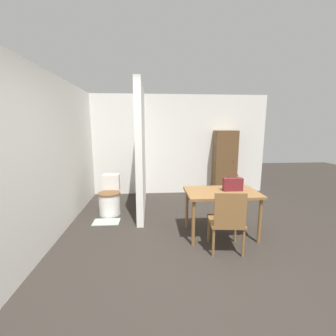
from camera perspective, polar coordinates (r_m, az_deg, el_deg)
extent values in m
plane|color=#2D2823|center=(2.87, 7.28, -26.16)|extent=(16.00, 16.00, 0.00)
cube|color=white|center=(5.78, 0.61, 5.85)|extent=(4.90, 0.12, 2.50)
cube|color=white|center=(4.27, -25.08, 3.26)|extent=(0.12, 4.42, 2.50)
cube|color=white|center=(4.69, -6.84, 4.71)|extent=(0.12, 2.04, 2.50)
cube|color=brown|center=(3.60, 13.49, -6.08)|extent=(1.11, 0.70, 0.04)
cylinder|color=brown|center=(3.34, 6.45, -13.79)|extent=(0.05, 0.05, 0.68)
cylinder|color=brown|center=(3.65, 22.27, -12.39)|extent=(0.05, 0.05, 0.68)
cylinder|color=brown|center=(3.87, 4.82, -10.29)|extent=(0.05, 0.05, 0.68)
cylinder|color=brown|center=(4.14, 18.65, -9.43)|extent=(0.05, 0.05, 0.68)
cube|color=brown|center=(3.31, 14.43, -13.00)|extent=(0.50, 0.50, 0.04)
cube|color=brown|center=(3.02, 15.54, -10.28)|extent=(0.41, 0.07, 0.46)
cylinder|color=brown|center=(3.53, 10.31, -15.08)|extent=(0.04, 0.04, 0.39)
cylinder|color=brown|center=(3.61, 16.70, -14.77)|extent=(0.04, 0.04, 0.39)
cylinder|color=brown|center=(3.19, 11.43, -18.10)|extent=(0.04, 0.04, 0.39)
cylinder|color=brown|center=(3.28, 18.57, -17.63)|extent=(0.04, 0.04, 0.39)
cylinder|color=white|center=(4.62, -14.59, -8.86)|extent=(0.41, 0.41, 0.42)
cylinder|color=brown|center=(4.55, -14.72, -6.22)|extent=(0.43, 0.43, 0.02)
cube|color=white|center=(4.78, -14.23, -3.53)|extent=(0.33, 0.18, 0.33)
cube|color=maroon|center=(3.65, 16.13, -4.03)|extent=(0.30, 0.10, 0.20)
torus|color=maroon|center=(3.63, 16.21, -2.49)|extent=(0.18, 0.01, 0.18)
cube|color=brown|center=(5.84, 14.16, 1.24)|extent=(0.54, 0.39, 1.62)
sphere|color=black|center=(5.68, 16.28, 1.72)|extent=(0.02, 0.02, 0.02)
cube|color=#99A899|center=(4.34, -15.37, -13.07)|extent=(0.47, 0.30, 0.01)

